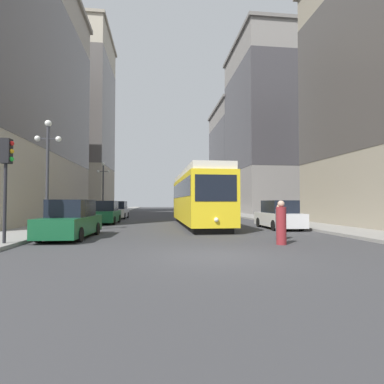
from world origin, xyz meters
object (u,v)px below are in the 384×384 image
at_px(parked_car_left_mid, 71,220).
at_px(traffic_light_near_left, 6,163).
at_px(pedestrian_crossing_near, 281,224).
at_px(pedestrian_crossing_far, 280,223).
at_px(streetcar, 198,197).
at_px(parked_car_left_far, 106,213).
at_px(transit_bus, 202,201).
at_px(parked_car_right_far, 279,216).
at_px(parked_car_left_near, 118,210).
at_px(lamp_post_left_near, 48,159).
at_px(lamp_post_left_far, 103,181).

bearing_deg(parked_car_left_mid, traffic_light_near_left, -118.81).
bearing_deg(pedestrian_crossing_near, pedestrian_crossing_far, -162.39).
bearing_deg(streetcar, parked_car_left_far, 154.24).
bearing_deg(transit_bus, parked_car_right_far, -84.71).
relative_size(parked_car_left_near, traffic_light_near_left, 1.10).
bearing_deg(transit_bus, streetcar, -98.16).
height_order(parked_car_left_near, lamp_post_left_near, lamp_post_left_near).
relative_size(parked_car_right_far, traffic_light_near_left, 1.18).
bearing_deg(transit_bus, pedestrian_crossing_far, -90.20).
bearing_deg(traffic_light_near_left, lamp_post_left_far, 90.55).
distance_m(pedestrian_crossing_far, traffic_light_near_left, 11.55).
bearing_deg(lamp_post_left_far, parked_car_left_far, -78.94).
distance_m(parked_car_right_far, pedestrian_crossing_near, 7.67).
bearing_deg(parked_car_left_near, lamp_post_left_far, 133.31).
bearing_deg(parked_car_right_far, parked_car_left_far, -26.42).
bearing_deg(parked_car_left_near, pedestrian_crossing_near, -64.77).
height_order(parked_car_left_far, lamp_post_left_near, lamp_post_left_near).
bearing_deg(transit_bus, lamp_post_left_near, -115.49).
relative_size(pedestrian_crossing_near, lamp_post_left_far, 0.29).
relative_size(traffic_light_near_left, lamp_post_left_near, 0.66).
distance_m(streetcar, transit_bus, 20.01).
distance_m(traffic_light_near_left, lamp_post_left_near, 5.13).
xyz_separation_m(parked_car_left_far, lamp_post_left_near, (-1.90, -7.70, 3.25)).
relative_size(parked_car_left_near, pedestrian_crossing_near, 2.47).
relative_size(parked_car_left_far, lamp_post_left_far, 0.72).
distance_m(transit_bus, traffic_light_near_left, 31.61).
height_order(pedestrian_crossing_near, traffic_light_near_left, traffic_light_near_left).
xyz_separation_m(parked_car_left_far, lamp_post_left_far, (-1.90, 9.72, 3.22)).
xyz_separation_m(parked_car_left_near, pedestrian_crossing_near, (9.02, -20.87, -0.02)).
distance_m(parked_car_left_mid, parked_car_right_far, 12.47).
relative_size(parked_car_right_far, lamp_post_left_near, 0.77).
distance_m(parked_car_left_far, pedestrian_crossing_near, 16.07).
height_order(parked_car_left_near, parked_car_right_far, same).
distance_m(pedestrian_crossing_far, lamp_post_left_near, 12.64).
xyz_separation_m(pedestrian_crossing_far, traffic_light_near_left, (-11.25, -0.93, 2.46)).
relative_size(transit_bus, lamp_post_left_near, 2.12).
relative_size(parked_car_left_mid, lamp_post_left_far, 0.83).
relative_size(parked_car_left_mid, pedestrian_crossing_near, 2.82).
height_order(parked_car_right_far, lamp_post_left_far, lamp_post_left_far).
bearing_deg(parked_car_left_mid, parked_car_left_far, 92.51).
bearing_deg(transit_bus, pedestrian_crossing_near, -91.19).
height_order(transit_bus, lamp_post_left_near, lamp_post_left_near).
bearing_deg(lamp_post_left_near, lamp_post_left_far, 90.00).
xyz_separation_m(transit_bus, pedestrian_crossing_far, (-0.67, -28.32, -1.19)).
relative_size(streetcar, parked_car_right_far, 2.74).
relative_size(parked_car_left_near, parked_car_left_far, 1.02).
xyz_separation_m(parked_car_right_far, parked_car_left_far, (-11.87, 6.18, -0.00)).
distance_m(streetcar, parked_car_left_far, 7.82).
distance_m(pedestrian_crossing_near, lamp_post_left_far, 25.69).
xyz_separation_m(parked_car_left_mid, traffic_light_near_left, (-1.68, -2.77, 2.37)).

